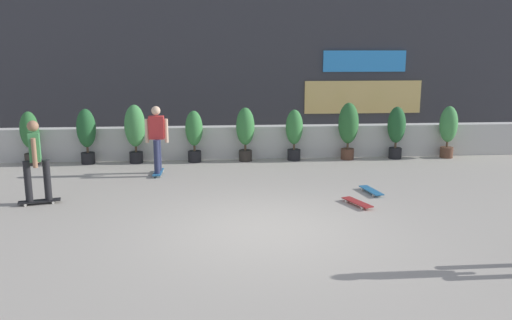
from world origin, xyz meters
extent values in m
plane|color=#A8A093|center=(0.00, 0.00, 0.00)|extent=(48.00, 48.00, 0.00)
cube|color=beige|center=(0.00, 6.00, 0.45)|extent=(18.00, 0.40, 0.90)
cube|color=#38383D|center=(0.00, 10.00, 3.25)|extent=(20.00, 2.00, 6.50)
cube|color=#3399F2|center=(4.23, 8.96, 2.60)|extent=(2.80, 0.08, 0.70)
cube|color=#F2CC72|center=(4.23, 8.97, 1.40)|extent=(4.00, 0.06, 1.10)
cylinder|color=#2D2823|center=(-5.70, 5.55, 0.15)|extent=(0.36, 0.36, 0.30)
cylinder|color=brown|center=(-5.70, 5.55, 0.38)|extent=(0.06, 0.06, 0.15)
ellipsoid|color=#2D6B33|center=(-5.70, 5.55, 0.94)|extent=(0.48, 0.48, 0.98)
cylinder|color=black|center=(-4.22, 5.55, 0.15)|extent=(0.36, 0.36, 0.30)
cylinder|color=brown|center=(-4.22, 5.55, 0.38)|extent=(0.06, 0.06, 0.15)
ellipsoid|color=#235B2D|center=(-4.22, 5.55, 0.97)|extent=(0.50, 0.50, 1.03)
cylinder|color=black|center=(-2.94, 5.55, 0.15)|extent=(0.36, 0.36, 0.30)
cylinder|color=brown|center=(-2.94, 5.55, 0.38)|extent=(0.06, 0.06, 0.15)
ellipsoid|color=#428C47|center=(-2.94, 5.55, 1.02)|extent=(0.55, 0.55, 1.13)
cylinder|color=black|center=(-1.36, 5.55, 0.15)|extent=(0.36, 0.36, 0.30)
cylinder|color=brown|center=(-1.36, 5.55, 0.38)|extent=(0.06, 0.06, 0.15)
ellipsoid|color=#387F3D|center=(-1.36, 5.55, 0.93)|extent=(0.47, 0.47, 0.95)
cylinder|color=#2D2823|center=(0.03, 5.55, 0.15)|extent=(0.36, 0.36, 0.30)
cylinder|color=brown|center=(0.03, 5.55, 0.38)|extent=(0.06, 0.06, 0.15)
ellipsoid|color=#387F3D|center=(0.03, 5.55, 0.96)|extent=(0.50, 0.50, 1.03)
cylinder|color=black|center=(1.38, 5.55, 0.15)|extent=(0.36, 0.36, 0.30)
cylinder|color=brown|center=(1.38, 5.55, 0.38)|extent=(0.06, 0.06, 0.15)
ellipsoid|color=#387F3D|center=(1.38, 5.55, 0.93)|extent=(0.47, 0.47, 0.96)
cylinder|color=brown|center=(2.88, 5.55, 0.15)|extent=(0.36, 0.36, 0.30)
cylinder|color=brown|center=(2.88, 5.55, 0.38)|extent=(0.06, 0.06, 0.15)
ellipsoid|color=#2D6B33|center=(2.88, 5.55, 1.02)|extent=(0.55, 0.55, 1.13)
cylinder|color=black|center=(4.25, 5.55, 0.15)|extent=(0.36, 0.36, 0.30)
cylinder|color=brown|center=(4.25, 5.55, 0.38)|extent=(0.06, 0.06, 0.15)
ellipsoid|color=#235B2D|center=(4.25, 5.55, 0.96)|extent=(0.49, 0.49, 1.01)
cylinder|color=brown|center=(5.75, 5.55, 0.15)|extent=(0.36, 0.36, 0.30)
cylinder|color=brown|center=(5.75, 5.55, 0.38)|extent=(0.06, 0.06, 0.15)
ellipsoid|color=#428C47|center=(5.75, 5.55, 0.96)|extent=(0.50, 0.50, 1.02)
cube|color=black|center=(-4.35, 1.81, 0.07)|extent=(0.82, 0.39, 0.02)
cylinder|color=silver|center=(-4.12, 1.95, 0.03)|extent=(0.06, 0.04, 0.06)
cylinder|color=silver|center=(-4.08, 1.79, 0.03)|extent=(0.06, 0.04, 0.06)
cylinder|color=silver|center=(-4.62, 1.82, 0.03)|extent=(0.06, 0.04, 0.06)
cylinder|color=silver|center=(-4.58, 1.66, 0.03)|extent=(0.06, 0.04, 0.06)
cylinder|color=black|center=(-4.18, 1.85, 0.49)|extent=(0.14, 0.14, 0.82)
cylinder|color=black|center=(-4.52, 1.76, 0.49)|extent=(0.14, 0.14, 0.82)
cube|color=#3F8C4C|center=(-4.35, 1.81, 1.18)|extent=(0.28, 0.40, 0.56)
sphere|color=#9E7051|center=(-4.35, 1.81, 1.59)|extent=(0.22, 0.22, 0.22)
cylinder|color=#9E7051|center=(-4.41, 2.03, 1.10)|extent=(0.09, 0.09, 0.58)
cylinder|color=#9E7051|center=(-4.29, 1.58, 1.10)|extent=(0.09, 0.09, 0.58)
cube|color=#266699|center=(-2.21, 4.13, 0.07)|extent=(0.22, 0.80, 0.02)
cylinder|color=silver|center=(-2.29, 4.39, 0.03)|extent=(0.03, 0.06, 0.06)
cylinder|color=silver|center=(-2.13, 4.39, 0.03)|extent=(0.03, 0.06, 0.06)
cylinder|color=silver|center=(-2.30, 3.87, 0.03)|extent=(0.03, 0.06, 0.06)
cylinder|color=silver|center=(-2.14, 3.87, 0.03)|extent=(0.03, 0.06, 0.06)
cylinder|color=#282D4C|center=(-2.21, 4.31, 0.49)|extent=(0.14, 0.14, 0.82)
cylinder|color=#282D4C|center=(-2.22, 3.95, 0.49)|extent=(0.14, 0.14, 0.82)
cube|color=red|center=(-2.21, 4.13, 1.18)|extent=(0.36, 0.21, 0.56)
sphere|color=beige|center=(-2.21, 4.13, 1.59)|extent=(0.22, 0.22, 0.22)
cylinder|color=beige|center=(-2.45, 4.13, 1.10)|extent=(0.09, 0.09, 0.58)
cylinder|color=beige|center=(-1.98, 4.12, 1.10)|extent=(0.09, 0.09, 0.58)
cube|color=#266699|center=(2.54, 2.06, 0.07)|extent=(0.35, 0.82, 0.02)
cylinder|color=silver|center=(2.41, 2.30, 0.03)|extent=(0.04, 0.06, 0.06)
cylinder|color=silver|center=(2.57, 2.33, 0.03)|extent=(0.04, 0.06, 0.06)
cylinder|color=silver|center=(2.51, 1.79, 0.03)|extent=(0.04, 0.06, 0.06)
cylinder|color=silver|center=(2.67, 1.82, 0.03)|extent=(0.04, 0.06, 0.06)
cube|color=maroon|center=(2.01, 1.21, 0.07)|extent=(0.48, 0.82, 0.02)
cylinder|color=silver|center=(1.84, 1.42, 0.03)|extent=(0.05, 0.06, 0.06)
cylinder|color=silver|center=(1.98, 1.48, 0.03)|extent=(0.05, 0.06, 0.06)
cylinder|color=silver|center=(2.03, 0.94, 0.03)|extent=(0.05, 0.06, 0.06)
cylinder|color=silver|center=(2.18, 1.00, 0.03)|extent=(0.05, 0.06, 0.06)
camera|label=1|loc=(-0.82, -8.82, 3.14)|focal=37.46mm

